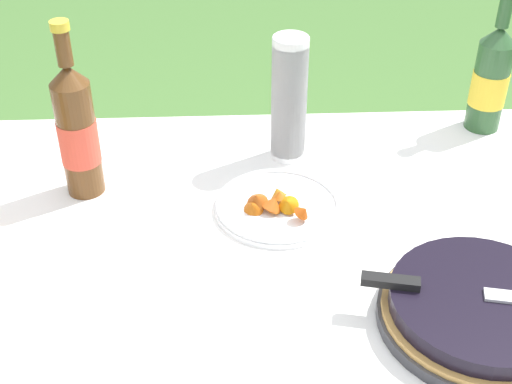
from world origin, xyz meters
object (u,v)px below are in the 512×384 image
at_px(serving_knife, 464,291).
at_px(cider_bottle_amber, 77,131).
at_px(berry_tart, 480,310).
at_px(snack_plate_left, 277,205).
at_px(cup_stack, 289,100).
at_px(cider_bottle_green, 491,79).

relative_size(serving_knife, cider_bottle_amber, 1.07).
height_order(berry_tart, snack_plate_left, berry_tart).
height_order(cup_stack, snack_plate_left, cup_stack).
height_order(serving_knife, snack_plate_left, serving_knife).
bearing_deg(cider_bottle_green, snack_plate_left, -148.56).
relative_size(cup_stack, snack_plate_left, 1.11).
height_order(cider_bottle_green, cider_bottle_amber, cider_bottle_amber).
bearing_deg(cup_stack, snack_plate_left, -100.39).
height_order(serving_knife, cider_bottle_green, cider_bottle_green).
distance_m(berry_tart, cup_stack, 0.57).
bearing_deg(snack_plate_left, cup_stack, 79.61).
distance_m(serving_knife, cup_stack, 0.54).
relative_size(berry_tart, serving_knife, 0.84).
height_order(serving_knife, cider_bottle_amber, cider_bottle_amber).
bearing_deg(serving_knife, cider_bottle_amber, 160.99).
distance_m(cup_stack, snack_plate_left, 0.23).
bearing_deg(cider_bottle_amber, cup_stack, 14.74).
bearing_deg(snack_plate_left, berry_tart, -46.29).
bearing_deg(serving_knife, berry_tart, -0.00).
bearing_deg(cider_bottle_green, cider_bottle_amber, -166.19).
distance_m(cup_stack, cider_bottle_amber, 0.42).
height_order(berry_tart, serving_knife, serving_knife).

